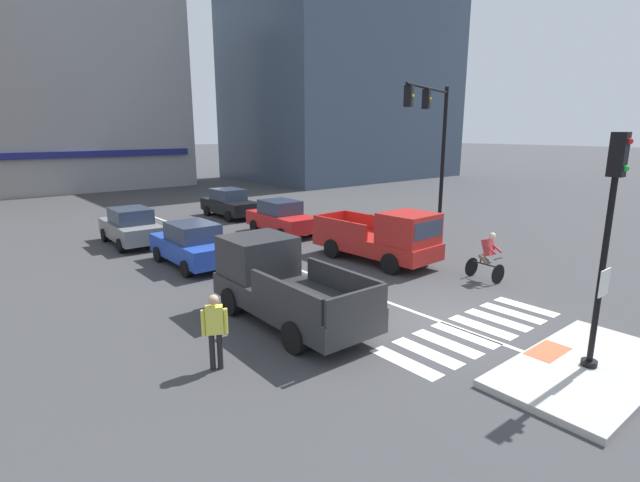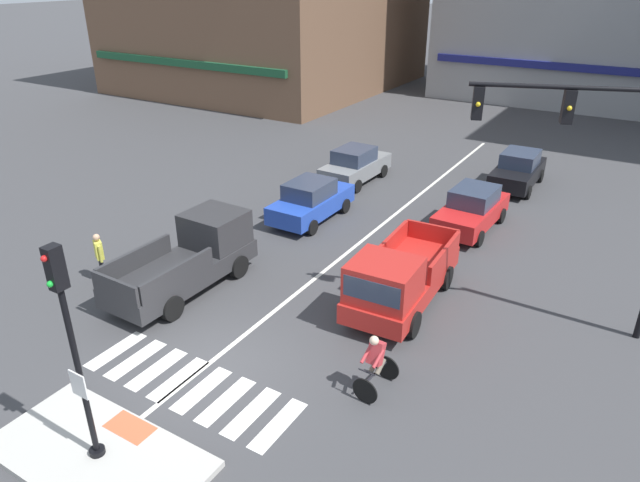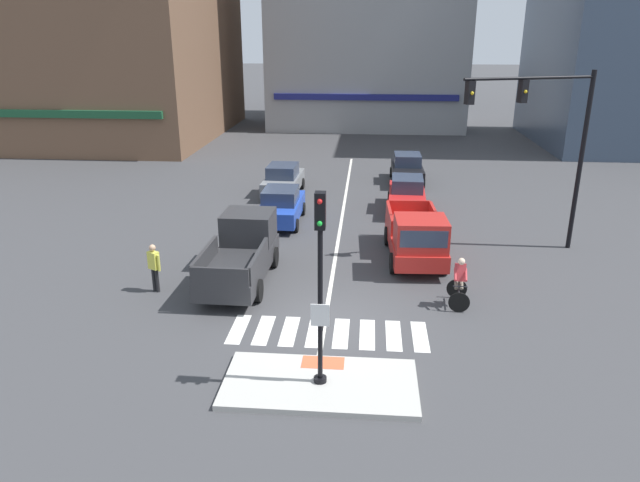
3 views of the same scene
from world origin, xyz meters
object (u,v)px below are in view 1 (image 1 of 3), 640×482
object	(u,v)px
car_grey_westbound_distant	(131,227)
car_blue_westbound_far	(192,244)
pedestrian_at_curb_left	(215,326)
signal_pole	(608,232)
car_red_eastbound_far	(281,218)
traffic_light_mast	(434,134)
cyclist	(487,255)
pickup_truck_charcoal_westbound_near	(281,284)
pickup_truck_red_eastbound_mid	(384,238)
car_black_eastbound_distant	(229,203)

from	to	relation	value
car_grey_westbound_distant	car_blue_westbound_far	xyz separation A→B (m)	(0.62, -4.89, 0.00)
car_grey_westbound_distant	pedestrian_at_curb_left	distance (m)	12.90
signal_pole	car_red_eastbound_far	size ratio (longest dim) A/B	1.15
traffic_light_mast	cyclist	xyz separation A→B (m)	(-3.67, -5.25, -3.94)
car_red_eastbound_far	pickup_truck_charcoal_westbound_near	world-z (taller)	pickup_truck_charcoal_westbound_near
signal_pole	pedestrian_at_curb_left	xyz separation A→B (m)	(-5.96, 5.13, -2.05)
traffic_light_mast	car_grey_westbound_distant	bearing A→B (deg)	145.41
car_grey_westbound_distant	pedestrian_at_curb_left	world-z (taller)	pedestrian_at_curb_left
pickup_truck_charcoal_westbound_near	cyclist	size ratio (longest dim) A/B	3.06
traffic_light_mast	pedestrian_at_curb_left	bearing A→B (deg)	-159.89
car_red_eastbound_far	pickup_truck_charcoal_westbound_near	bearing A→B (deg)	-125.21
traffic_light_mast	signal_pole	bearing A→B (deg)	-127.11
pickup_truck_charcoal_westbound_near	pickup_truck_red_eastbound_mid	size ratio (longest dim) A/B	0.99
car_grey_westbound_distant	pickup_truck_charcoal_westbound_near	xyz separation A→B (m)	(0.19, -11.25, 0.17)
car_black_eastbound_distant	pedestrian_at_curb_left	xyz separation A→B (m)	(-9.21, -15.93, 0.17)
traffic_light_mast	pickup_truck_red_eastbound_mid	bearing A→B (deg)	-161.75
pickup_truck_charcoal_westbound_near	car_black_eastbound_distant	bearing A→B (deg)	65.73
signal_pole	car_black_eastbound_distant	bearing A→B (deg)	81.22
car_red_eastbound_far	pickup_truck_red_eastbound_mid	xyz separation A→B (m)	(-0.03, -6.80, 0.17)
car_red_eastbound_far	car_blue_westbound_far	world-z (taller)	same
pickup_truck_charcoal_westbound_near	pedestrian_at_curb_left	world-z (taller)	pickup_truck_charcoal_westbound_near
signal_pole	pickup_truck_red_eastbound_mid	bearing A→B (deg)	71.33
pickup_truck_charcoal_westbound_near	car_red_eastbound_far	bearing A→B (deg)	54.79
traffic_light_mast	car_grey_westbound_distant	xyz separation A→B (m)	(-11.13, 7.67, -4.00)
car_blue_westbound_far	pickup_truck_red_eastbound_mid	bearing A→B (deg)	-37.16
car_blue_westbound_far	pedestrian_at_curb_left	size ratio (longest dim) A/B	2.46
signal_pole	car_grey_westbound_distant	xyz separation A→B (m)	(-3.48, 17.79, -2.22)
cyclist	pedestrian_at_curb_left	bearing A→B (deg)	178.48
car_black_eastbound_distant	car_red_eastbound_far	bearing A→B (deg)	-93.32
traffic_light_mast	car_blue_westbound_far	distance (m)	11.59
car_grey_westbound_distant	signal_pole	bearing A→B (deg)	-78.93
car_grey_westbound_distant	pedestrian_at_curb_left	xyz separation A→B (m)	(-2.48, -12.66, 0.17)
traffic_light_mast	car_black_eastbound_distant	bearing A→B (deg)	111.91
traffic_light_mast	car_blue_westbound_far	xyz separation A→B (m)	(-10.51, 2.78, -4.00)
car_black_eastbound_distant	cyclist	xyz separation A→B (m)	(0.73, -16.19, 0.06)
pickup_truck_red_eastbound_mid	car_black_eastbound_distant	bearing A→B (deg)	88.33
pedestrian_at_curb_left	pickup_truck_red_eastbound_mid	bearing A→B (deg)	21.09
signal_pole	cyclist	distance (m)	6.65
car_blue_westbound_far	pickup_truck_charcoal_westbound_near	xyz separation A→B (m)	(-0.43, -6.36, 0.17)
signal_pole	pedestrian_at_curb_left	bearing A→B (deg)	139.29
car_red_eastbound_far	car_blue_westbound_far	xyz separation A→B (m)	(-5.78, -2.45, 0.00)
car_black_eastbound_distant	pickup_truck_charcoal_westbound_near	bearing A→B (deg)	-114.27
signal_pole	pickup_truck_charcoal_westbound_near	distance (m)	7.61
signal_pole	car_black_eastbound_distant	distance (m)	21.42
car_red_eastbound_far	car_grey_westbound_distant	xyz separation A→B (m)	(-6.40, 2.44, 0.00)
car_black_eastbound_distant	pedestrian_at_curb_left	distance (m)	18.40
car_black_eastbound_distant	car_blue_westbound_far	bearing A→B (deg)	-126.84
signal_pole	car_blue_westbound_far	distance (m)	13.40
car_blue_westbound_far	pickup_truck_charcoal_westbound_near	distance (m)	6.37
signal_pole	cyclist	bearing A→B (deg)	50.73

